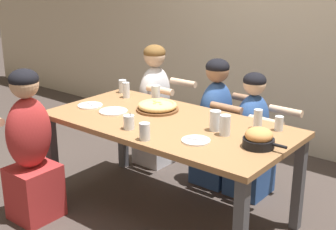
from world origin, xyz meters
TOP-DOWN VIEW (x-y plane):
  - ground_plane at (0.00, 0.00)m, footprint 18.00×18.00m
  - dining_table at (0.00, 0.00)m, footprint 1.87×0.94m
  - pizza_board_main at (-0.23, 0.16)m, footprint 0.34×0.34m
  - skillet_bowl at (0.76, -0.03)m, footprint 0.29×0.20m
  - empty_plate_a at (-0.74, -0.10)m, footprint 0.20×0.20m
  - empty_plate_b at (-0.48, -0.09)m, footprint 0.22×0.22m
  - empty_plate_c at (0.40, -0.20)m, footprint 0.19×0.19m
  - cocktail_glass_blue at (-0.11, -0.30)m, footprint 0.08×0.08m
  - drinking_glass_a at (-0.41, 0.34)m, footprint 0.07×0.07m
  - drinking_glass_b at (-0.68, 0.27)m, footprint 0.06×0.06m
  - drinking_glass_c at (-0.82, 0.37)m, footprint 0.07×0.07m
  - drinking_glass_d at (0.11, -0.39)m, footprint 0.07×0.07m
  - drinking_glass_e at (0.38, 0.06)m, footprint 0.08×0.08m
  - drinking_glass_f at (0.59, 0.27)m, footprint 0.06×0.06m
  - drinking_glass_g at (0.72, 0.34)m, footprint 0.06×0.06m
  - drinking_glass_h at (0.48, 0.02)m, footprint 0.07×0.07m
  - diner_far_left at (-0.71, 0.69)m, footprint 0.51×0.40m
  - diner_far_center at (-0.02, 0.69)m, footprint 0.51×0.40m
  - diner_far_midright at (0.33, 0.69)m, footprint 0.51×0.40m
  - diner_near_left at (-0.75, -0.69)m, footprint 0.51×0.40m

SIDE VIEW (x-z plane):
  - ground_plane at x=0.00m, z-range 0.00..0.00m
  - diner_far_midright at x=0.33m, z-range -0.05..1.00m
  - diner_far_center at x=-0.02m, z-range -0.04..1.07m
  - diner_far_left at x=-0.71m, z-range -0.04..1.12m
  - diner_near_left at x=-0.75m, z-range -0.04..1.13m
  - dining_table at x=0.00m, z-range 0.30..1.05m
  - empty_plate_b at x=-0.48m, z-range 0.75..0.77m
  - empty_plate_a at x=-0.74m, z-range 0.75..0.77m
  - empty_plate_c at x=0.40m, z-range 0.75..0.77m
  - pizza_board_main at x=-0.23m, z-range 0.76..0.82m
  - cocktail_glass_blue at x=-0.11m, z-range 0.74..0.86m
  - drinking_glass_g at x=0.72m, z-range 0.75..0.85m
  - drinking_glass_d at x=0.11m, z-range 0.75..0.87m
  - drinking_glass_b at x=-0.68m, z-range 0.75..0.88m
  - drinking_glass_c at x=-0.82m, z-range 0.76..0.87m
  - skillet_bowl at x=0.76m, z-range 0.75..0.88m
  - drinking_glass_a at x=-0.41m, z-range 0.75..0.89m
  - drinking_glass_f at x=0.59m, z-range 0.75..0.89m
  - drinking_glass_h at x=0.48m, z-range 0.75..0.89m
  - drinking_glass_e at x=0.38m, z-range 0.75..0.89m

